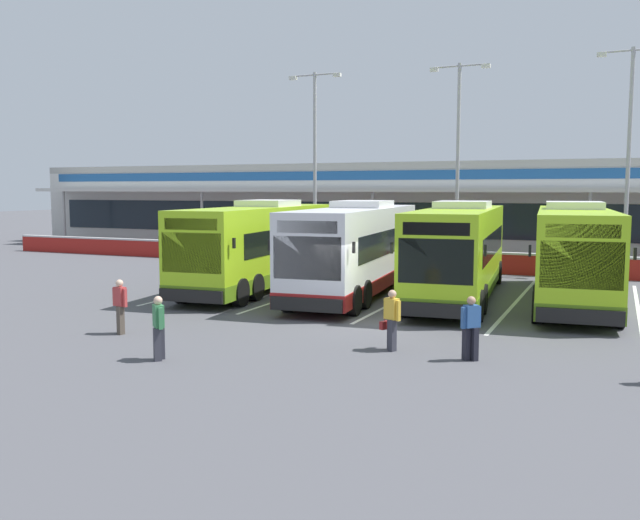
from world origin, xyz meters
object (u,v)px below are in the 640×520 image
at_px(coach_bus_left_centre, 356,250).
at_px(lamp_post_east, 629,147).
at_px(pedestrian_approaching_bus, 471,326).
at_px(lamp_post_centre, 458,152).
at_px(coach_bus_centre, 459,253).
at_px(pedestrian_child, 159,326).
at_px(coach_bus_leftmost, 260,247).
at_px(lamp_post_west, 315,154).
at_px(pedestrian_with_handbag, 392,318).
at_px(pedestrian_in_dark_coat, 120,305).
at_px(coach_bus_right_centre, 573,255).

relative_size(coach_bus_left_centre, lamp_post_east, 1.12).
xyz_separation_m(pedestrian_approaching_bus, lamp_post_centre, (-4.86, 20.54, 5.42)).
relative_size(coach_bus_centre, pedestrian_child, 7.61).
xyz_separation_m(coach_bus_leftmost, lamp_post_west, (-2.33, 11.03, 4.50)).
bearing_deg(lamp_post_west, pedestrian_with_handbag, -60.84).
relative_size(coach_bus_leftmost, pedestrian_child, 7.61).
height_order(pedestrian_with_handbag, lamp_post_east, lamp_post_east).
height_order(pedestrian_in_dark_coat, lamp_post_east, lamp_post_east).
xyz_separation_m(coach_bus_centre, pedestrian_with_handbag, (0.24, -9.40, -0.93)).
height_order(coach_bus_centre, pedestrian_with_handbag, coach_bus_centre).
distance_m(coach_bus_leftmost, lamp_post_east, 18.54).
xyz_separation_m(pedestrian_with_handbag, lamp_post_east, (5.75, 19.45, 5.43)).
xyz_separation_m(pedestrian_child, lamp_post_west, (-6.04, 23.11, 5.42)).
xyz_separation_m(coach_bus_leftmost, pedestrian_with_handbag, (8.70, -8.75, -0.93)).
height_order(coach_bus_left_centre, coach_bus_right_centre, same).
bearing_deg(pedestrian_in_dark_coat, lamp_post_east, 56.49).
bearing_deg(lamp_post_centre, pedestrian_approaching_bus, -76.69).
bearing_deg(coach_bus_leftmost, pedestrian_with_handbag, -45.16).
relative_size(lamp_post_centre, lamp_post_east, 1.00).
height_order(coach_bus_right_centre, lamp_post_west, lamp_post_west).
height_order(coach_bus_centre, lamp_post_centre, lamp_post_centre).
bearing_deg(lamp_post_east, pedestrian_in_dark_coat, -123.51).
bearing_deg(coach_bus_left_centre, pedestrian_with_handbag, -63.95).
height_order(pedestrian_approaching_bus, lamp_post_west, lamp_post_west).
relative_size(coach_bus_right_centre, pedestrian_child, 7.61).
height_order(pedestrian_approaching_bus, lamp_post_east, lamp_post_east).
bearing_deg(coach_bus_right_centre, pedestrian_in_dark_coat, -136.37).
distance_m(coach_bus_left_centre, pedestrian_in_dark_coat, 10.69).
bearing_deg(coach_bus_right_centre, coach_bus_left_centre, -170.86).
relative_size(coach_bus_leftmost, pedestrian_approaching_bus, 7.61).
bearing_deg(coach_bus_right_centre, pedestrian_child, -123.62).
height_order(coach_bus_leftmost, coach_bus_left_centre, same).
bearing_deg(lamp_post_west, coach_bus_leftmost, -78.06).
bearing_deg(coach_bus_left_centre, coach_bus_centre, 9.17).
bearing_deg(coach_bus_centre, coach_bus_leftmost, -175.60).
bearing_deg(coach_bus_leftmost, lamp_post_east, 36.51).
height_order(coach_bus_centre, pedestrian_child, coach_bus_centre).
relative_size(pedestrian_child, pedestrian_approaching_bus, 1.00).
xyz_separation_m(pedestrian_child, pedestrian_approaching_bus, (7.13, 3.09, 0.00)).
bearing_deg(pedestrian_approaching_bus, coach_bus_left_centre, 125.47).
bearing_deg(lamp_post_east, lamp_post_centre, 174.34).
bearing_deg(coach_bus_centre, pedestrian_with_handbag, -88.53).
bearing_deg(coach_bus_centre, pedestrian_approaching_bus, -76.18).
bearing_deg(coach_bus_left_centre, coach_bus_right_centre, 9.14).
distance_m(coach_bus_centre, pedestrian_in_dark_coat, 13.17).
relative_size(coach_bus_centre, coach_bus_right_centre, 1.00).
distance_m(coach_bus_left_centre, lamp_post_west, 13.69).
xyz_separation_m(pedestrian_in_dark_coat, pedestrian_child, (2.95, -2.09, 0.00)).
bearing_deg(pedestrian_with_handbag, lamp_post_centre, 97.65).
bearing_deg(lamp_post_east, coach_bus_centre, -120.82).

